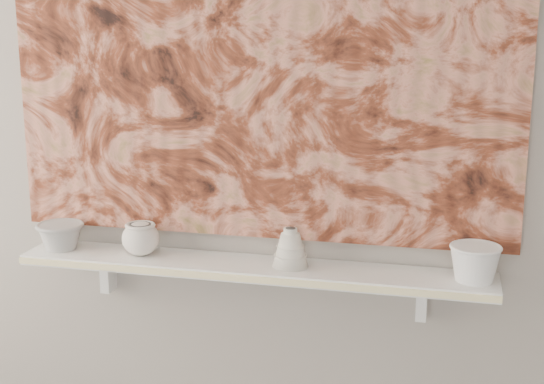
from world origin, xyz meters
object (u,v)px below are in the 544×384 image
(cup_cream, at_px, (141,239))
(bowl_white, at_px, (475,263))
(bowl_grey, at_px, (60,236))
(painting, at_px, (257,50))
(shelf, at_px, (251,268))
(bell_vessel, at_px, (290,247))

(cup_cream, distance_m, bowl_white, 0.97)
(bowl_grey, xyz_separation_m, cup_cream, (0.27, 0.00, 0.01))
(painting, bearing_deg, cup_cream, -166.86)
(cup_cream, height_order, bowl_white, same)
(cup_cream, relative_size, bowl_white, 0.80)
(painting, bearing_deg, bowl_white, -7.30)
(shelf, xyz_separation_m, bowl_white, (0.63, 0.00, 0.07))
(bowl_grey, height_order, cup_cream, cup_cream)
(shelf, distance_m, bell_vessel, 0.14)
(painting, xyz_separation_m, bowl_grey, (-0.61, -0.08, -0.57))
(cup_cream, xyz_separation_m, bell_vessel, (0.46, 0.00, 0.01))
(bell_vessel, bearing_deg, bowl_white, 0.00)
(bowl_grey, bearing_deg, shelf, 0.00)
(painting, height_order, cup_cream, painting)
(bell_vessel, bearing_deg, shelf, 180.00)
(shelf, xyz_separation_m, cup_cream, (-0.34, 0.00, 0.07))
(bell_vessel, distance_m, bowl_white, 0.51)
(painting, xyz_separation_m, bell_vessel, (0.12, -0.08, -0.55))
(bowl_grey, height_order, bowl_white, bowl_white)
(bowl_white, bearing_deg, bell_vessel, 180.00)
(painting, distance_m, cup_cream, 0.66)
(bell_vessel, bearing_deg, cup_cream, 180.00)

